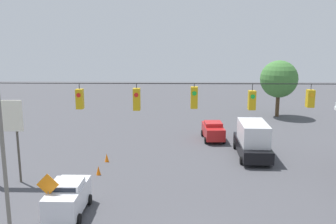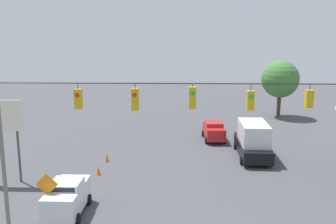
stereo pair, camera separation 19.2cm
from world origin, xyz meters
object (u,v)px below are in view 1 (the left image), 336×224
at_px(sedan_white_parked_shoulder, 68,197).
at_px(traffic_cone_fourth, 107,158).
at_px(overhead_signal_span, 192,134).
at_px(tree_horizon_left, 279,79).
at_px(box_truck_black_oncoming_far, 253,140).
at_px(work_zone_sign, 48,188).
at_px(roadside_billboard, 0,124).
at_px(sedan_red_oncoming_deep, 213,130).
at_px(traffic_cone_second, 88,188).
at_px(traffic_cone_nearest, 76,206).
at_px(traffic_cone_third, 98,170).

bearing_deg(sedan_white_parked_shoulder, traffic_cone_fourth, -93.10).
bearing_deg(overhead_signal_span, tree_horizon_left, -111.67).
bearing_deg(box_truck_black_oncoming_far, traffic_cone_fourth, 7.46).
relative_size(sedan_white_parked_shoulder, work_zone_sign, 1.39).
relative_size(box_truck_black_oncoming_far, roadside_billboard, 1.13).
xyz_separation_m(sedan_red_oncoming_deep, roadside_billboard, (15.94, 11.62, 3.34)).
bearing_deg(roadside_billboard, work_zone_sign, 131.93).
distance_m(box_truck_black_oncoming_far, traffic_cone_second, 14.82).
bearing_deg(box_truck_black_oncoming_far, sedan_red_oncoming_deep, -62.09).
relative_size(box_truck_black_oncoming_far, traffic_cone_second, 9.53).
bearing_deg(traffic_cone_nearest, overhead_signal_span, 152.51).
xyz_separation_m(traffic_cone_nearest, work_zone_sign, (1.12, 1.30, 1.64)).
bearing_deg(overhead_signal_span, traffic_cone_third, -55.16).
xyz_separation_m(overhead_signal_span, traffic_cone_fourth, (6.54, -12.51, -5.40)).
distance_m(sedan_white_parked_shoulder, traffic_cone_nearest, 0.86).
relative_size(traffic_cone_nearest, traffic_cone_fourth, 1.00).
bearing_deg(roadside_billboard, tree_horizon_left, -137.55).
relative_size(overhead_signal_span, tree_horizon_left, 2.55).
height_order(box_truck_black_oncoming_far, traffic_cone_nearest, box_truck_black_oncoming_far).
xyz_separation_m(sedan_red_oncoming_deep, traffic_cone_third, (9.55, 10.07, -0.61)).
distance_m(sedan_red_oncoming_deep, roadside_billboard, 20.01).
bearing_deg(traffic_cone_second, roadside_billboard, -15.35).
bearing_deg(traffic_cone_fourth, roadside_billboard, 35.32).
xyz_separation_m(sedan_white_parked_shoulder, traffic_cone_third, (-0.44, -6.37, -0.70)).
height_order(overhead_signal_span, sedan_white_parked_shoulder, overhead_signal_span).
bearing_deg(overhead_signal_span, traffic_cone_fourth, -62.41).
distance_m(traffic_cone_second, tree_horizon_left, 31.71).
height_order(box_truck_black_oncoming_far, work_zone_sign, box_truck_black_oncoming_far).
distance_m(sedan_white_parked_shoulder, traffic_cone_fourth, 9.43).
bearing_deg(traffic_cone_fourth, work_zone_sign, 82.82).
xyz_separation_m(overhead_signal_span, traffic_cone_third, (6.61, -9.49, -5.40)).
relative_size(traffic_cone_third, tree_horizon_left, 0.10).
bearing_deg(roadside_billboard, traffic_cone_fourth, -144.68).
distance_m(box_truck_black_oncoming_far, work_zone_sign, 18.14).
bearing_deg(overhead_signal_span, traffic_cone_nearest, -27.49).
bearing_deg(traffic_cone_second, sedan_red_oncoming_deep, -125.65).
relative_size(overhead_signal_span, roadside_billboard, 3.12).
height_order(sedan_white_parked_shoulder, roadside_billboard, roadside_billboard).
height_order(box_truck_black_oncoming_far, tree_horizon_left, tree_horizon_left).
height_order(sedan_white_parked_shoulder, tree_horizon_left, tree_horizon_left).
height_order(traffic_cone_nearest, work_zone_sign, work_zone_sign).
bearing_deg(traffic_cone_second, traffic_cone_fourth, -91.00).
bearing_deg(traffic_cone_third, traffic_cone_second, 89.29).
xyz_separation_m(sedan_white_parked_shoulder, sedan_red_oncoming_deep, (-9.99, -16.44, -0.09)).
bearing_deg(traffic_cone_second, box_truck_black_oncoming_far, -147.53).
bearing_deg(sedan_red_oncoming_deep, tree_horizon_left, -129.17).
bearing_deg(overhead_signal_span, sedan_white_parked_shoulder, -23.93).
distance_m(traffic_cone_third, work_zone_sign, 7.58).
relative_size(traffic_cone_fourth, roadside_billboard, 0.12).
height_order(traffic_cone_third, tree_horizon_left, tree_horizon_left).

